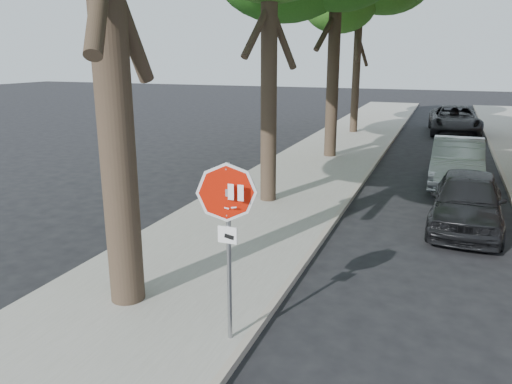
{
  "coord_description": "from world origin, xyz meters",
  "views": [
    {
      "loc": [
        1.95,
        -5.88,
        4.08
      ],
      "look_at": [
        -0.7,
        1.04,
        2.05
      ],
      "focal_mm": 35.0,
      "sensor_mm": 36.0,
      "label": 1
    }
  ],
  "objects_px": {
    "stop_sign": "(228,219)",
    "car_a": "(467,201)",
    "car_d": "(454,120)",
    "car_b": "(457,162)"
  },
  "relations": [
    {
      "from": "stop_sign",
      "to": "car_a",
      "type": "bearing_deg",
      "value": 64.03
    },
    {
      "from": "stop_sign",
      "to": "car_d",
      "type": "distance_m",
      "value": 23.18
    },
    {
      "from": "car_b",
      "to": "car_d",
      "type": "relative_size",
      "value": 0.84
    },
    {
      "from": "car_a",
      "to": "stop_sign",
      "type": "bearing_deg",
      "value": -113.47
    },
    {
      "from": "car_a",
      "to": "car_d",
      "type": "relative_size",
      "value": 0.76
    },
    {
      "from": "car_a",
      "to": "car_b",
      "type": "distance_m",
      "value": 4.59
    },
    {
      "from": "stop_sign",
      "to": "car_a",
      "type": "relative_size",
      "value": 0.64
    },
    {
      "from": "car_b",
      "to": "car_d",
      "type": "height_order",
      "value": "car_d"
    },
    {
      "from": "car_a",
      "to": "car_b",
      "type": "bearing_deg",
      "value": 95.03
    },
    {
      "from": "car_a",
      "to": "car_d",
      "type": "distance_m",
      "value": 16.18
    }
  ]
}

